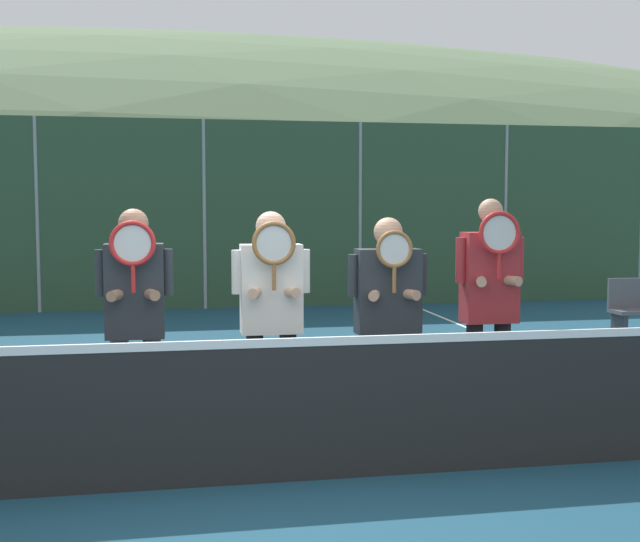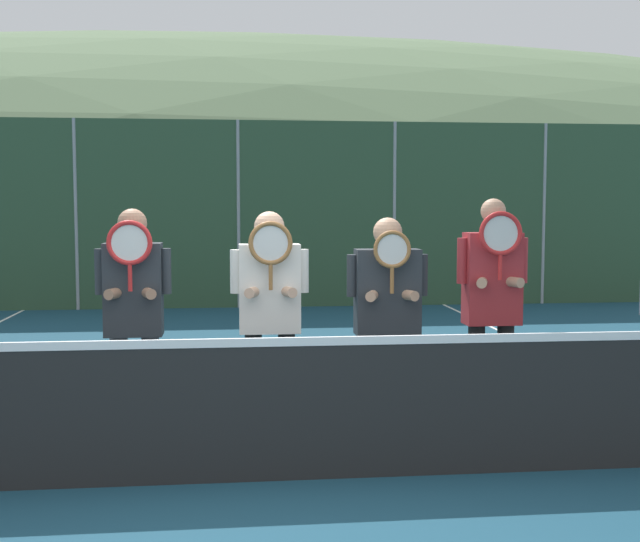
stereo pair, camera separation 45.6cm
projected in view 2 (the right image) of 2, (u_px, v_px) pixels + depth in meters
The scene contains 13 objects.
ground_plane at pixel (249, 482), 5.25m from camera, with size 120.00×120.00×0.00m, color navy.
hill_distant at pixel (235, 233), 53.53m from camera, with size 116.45×64.69×22.64m.
clubhouse_building at pixel (181, 212), 20.58m from camera, with size 17.86×5.50×3.26m.
fence_back at pixel (238, 214), 14.16m from camera, with size 16.87×0.06×3.31m.
tennis_net at pixel (249, 408), 5.21m from camera, with size 10.04×0.09×1.05m.
court_line_right_sideline at pixel (591, 374), 8.62m from camera, with size 0.05×16.00×0.01m, color white.
player_leftmost at pixel (134, 309), 5.84m from camera, with size 0.55×0.34×1.79m.
player_center_left at pixel (270, 304), 6.06m from camera, with size 0.59×0.34×1.76m.
player_center_right at pixel (387, 307), 6.11m from camera, with size 0.62×0.34×1.72m.
player_rightmost at pixel (492, 299), 6.16m from camera, with size 0.56×0.34×1.86m.
car_far_left at pixel (51, 248), 16.44m from camera, with size 4.61×2.00×1.85m.
car_left_of_center at pixel (283, 247), 17.07m from camera, with size 4.12×2.08×1.84m.
car_center at pixel (492, 247), 17.31m from camera, with size 4.11×2.05×1.83m.
Camera 2 is at (-0.09, -5.14, 1.80)m, focal length 45.00 mm.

